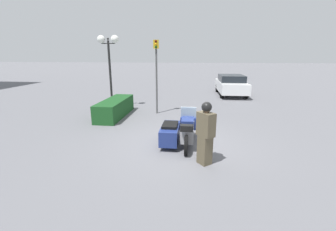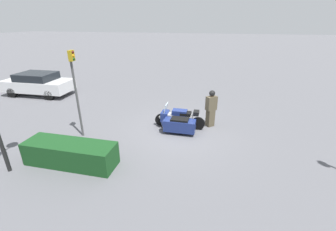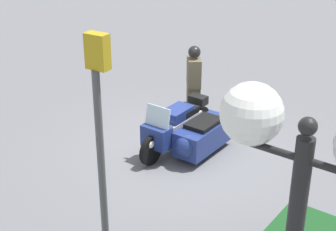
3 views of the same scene
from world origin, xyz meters
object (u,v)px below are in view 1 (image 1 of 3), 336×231
Objects in this scene: police_motorcycle at (179,130)px; hedge_bush_curbside at (115,108)px; traffic_light_near at (156,67)px; parked_car_background at (231,84)px; officer_rider at (206,132)px; twin_lamp_post at (109,49)px.

hedge_bush_curbside is at bearing 47.42° from police_motorcycle.
traffic_light_near is 0.82× the size of parked_car_background.
police_motorcycle is 0.53× the size of parked_car_background.
officer_rider reaches higher than hedge_bush_curbside.
police_motorcycle is 0.74× the size of hedge_bush_curbside.
police_motorcycle is 1.34× the size of officer_rider.
traffic_light_near is 7.77m from parked_car_background.
police_motorcycle is 10.47m from parked_car_background.
parked_car_background is at bearing -43.36° from hedge_bush_curbside.
police_motorcycle is at bearing 80.63° from officer_rider.
traffic_light_near is (5.29, 2.24, 1.43)m from officer_rider.
hedge_bush_curbside is 9.46m from parked_car_background.
police_motorcycle is 7.03m from twin_lamp_post.
officer_rider reaches higher than parked_car_background.
officer_rider is 8.40m from twin_lamp_post.
hedge_bush_curbside is at bearing 135.10° from parked_car_background.
hedge_bush_curbside is 0.88× the size of traffic_light_near.
parked_car_background is (6.10, -4.55, -1.57)m from traffic_light_near.
parked_car_background is at bearing -55.32° from twin_lamp_post.
traffic_light_near is (3.88, 1.41, 1.90)m from police_motorcycle.
traffic_light_near is at bearing 20.22° from police_motorcycle.
twin_lamp_post is at bearing 88.72° from officer_rider.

